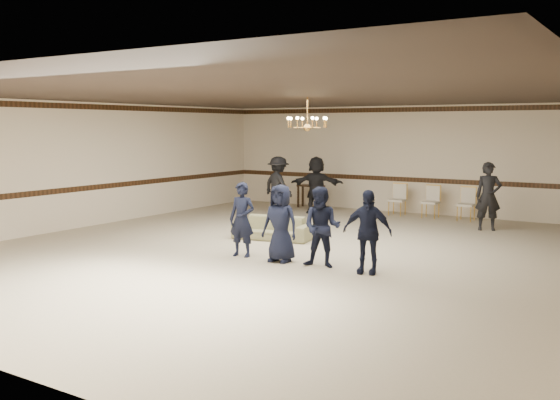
# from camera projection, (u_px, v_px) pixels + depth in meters

# --- Properties ---
(room) EXTENTS (12.01, 14.01, 3.21)m
(room) POSITION_uv_depth(u_px,v_px,m) (283.00, 174.00, 12.74)
(room) COLOR tan
(room) RESTS_ON ground
(chair_rail) EXTENTS (12.00, 0.02, 0.14)m
(chair_rail) POSITION_uv_depth(u_px,v_px,m) (406.00, 179.00, 18.67)
(chair_rail) COLOR #392111
(chair_rail) RESTS_ON wall_back
(crown_molding) EXTENTS (12.00, 0.02, 0.14)m
(crown_molding) POSITION_uv_depth(u_px,v_px,m) (408.00, 109.00, 18.43)
(crown_molding) COLOR #392111
(crown_molding) RESTS_ON wall_back
(chandelier) EXTENTS (0.94, 0.94, 0.89)m
(chandelier) POSITION_uv_depth(u_px,v_px,m) (307.00, 112.00, 13.43)
(chandelier) COLOR #BF893D
(chandelier) RESTS_ON ceiling
(boy_a) EXTENTS (0.58, 0.41, 1.48)m
(boy_a) POSITION_uv_depth(u_px,v_px,m) (242.00, 220.00, 12.32)
(boy_a) COLOR black
(boy_a) RESTS_ON floor
(boy_b) EXTENTS (0.75, 0.52, 1.48)m
(boy_b) POSITION_uv_depth(u_px,v_px,m) (280.00, 223.00, 11.84)
(boy_b) COLOR black
(boy_b) RESTS_ON floor
(boy_c) EXTENTS (0.82, 0.69, 1.48)m
(boy_c) POSITION_uv_depth(u_px,v_px,m) (322.00, 227.00, 11.36)
(boy_c) COLOR black
(boy_c) RESTS_ON floor
(boy_d) EXTENTS (0.92, 0.52, 1.48)m
(boy_d) POSITION_uv_depth(u_px,v_px,m) (367.00, 232.00, 10.89)
(boy_d) COLOR black
(boy_d) RESTS_ON floor
(settee) EXTENTS (1.89, 1.00, 0.52)m
(settee) POSITION_uv_depth(u_px,v_px,m) (273.00, 228.00, 14.26)
(settee) COLOR #7E7E54
(settee) RESTS_ON floor
(adult_left) EXTENTS (1.24, 0.94, 1.70)m
(adult_left) POSITION_uv_depth(u_px,v_px,m) (278.00, 185.00, 18.39)
(adult_left) COLOR black
(adult_left) RESTS_ON floor
(adult_mid) EXTENTS (1.65, 1.05, 1.70)m
(adult_mid) POSITION_uv_depth(u_px,v_px,m) (316.00, 185.00, 18.49)
(adult_mid) COLOR black
(adult_mid) RESTS_ON floor
(adult_right) EXTENTS (0.73, 0.60, 1.70)m
(adult_right) POSITION_uv_depth(u_px,v_px,m) (488.00, 196.00, 15.45)
(adult_right) COLOR black
(adult_right) RESTS_ON floor
(banquet_chair_left) EXTENTS (0.46, 0.46, 0.91)m
(banquet_chair_left) POSITION_uv_depth(u_px,v_px,m) (397.00, 200.00, 18.11)
(banquet_chair_left) COLOR beige
(banquet_chair_left) RESTS_ON floor
(banquet_chair_mid) EXTENTS (0.46, 0.46, 0.91)m
(banquet_chair_mid) POSITION_uv_depth(u_px,v_px,m) (431.00, 202.00, 17.57)
(banquet_chair_mid) COLOR beige
(banquet_chair_mid) RESTS_ON floor
(banquet_chair_right) EXTENTS (0.45, 0.45, 0.91)m
(banquet_chair_right) POSITION_uv_depth(u_px,v_px,m) (466.00, 204.00, 17.04)
(banquet_chair_right) COLOR beige
(banquet_chair_right) RESTS_ON floor
(console_table) EXTENTS (0.88, 0.41, 0.73)m
(console_table) POSITION_uv_depth(u_px,v_px,m) (311.00, 196.00, 19.88)
(console_table) COLOR #341F11
(console_table) RESTS_ON floor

